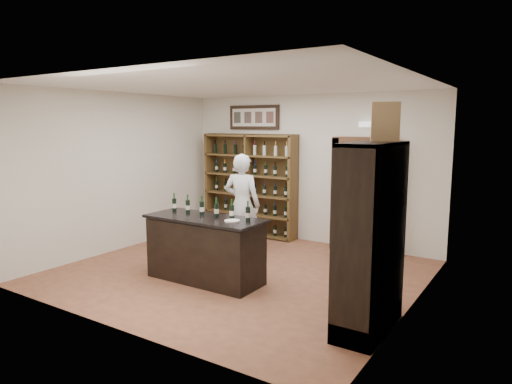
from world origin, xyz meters
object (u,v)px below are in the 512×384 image
at_px(wine_shelf, 251,185).
at_px(wine_crate, 385,122).
at_px(counter_bottle_0, 174,205).
at_px(side_cabinet, 372,268).
at_px(shopkeeper, 242,205).
at_px(tasting_counter, 205,249).

bearing_deg(wine_shelf, wine_crate, -37.42).
distance_m(counter_bottle_0, wine_crate, 3.68).
relative_size(wine_shelf, counter_bottle_0, 7.33).
bearing_deg(wine_shelf, side_cabinet, -40.21).
relative_size(side_cabinet, shopkeeper, 1.17).
xyz_separation_m(side_cabinet, wine_crate, (-0.01, 0.32, 1.67)).
xyz_separation_m(tasting_counter, wine_crate, (2.71, 0.02, 1.93)).
xyz_separation_m(shopkeeper, wine_crate, (3.04, -1.47, 1.49)).
bearing_deg(counter_bottle_0, side_cabinet, -6.82).
height_order(tasting_counter, side_cabinet, side_cabinet).
bearing_deg(wine_shelf, tasting_counter, -69.44).
distance_m(counter_bottle_0, side_cabinet, 3.49).
xyz_separation_m(counter_bottle_0, side_cabinet, (3.44, -0.41, -0.35)).
relative_size(counter_bottle_0, shopkeeper, 0.16).
bearing_deg(wine_shelf, counter_bottle_0, -82.33).
xyz_separation_m(counter_bottle_0, shopkeeper, (0.39, 1.37, -0.17)).
bearing_deg(wine_shelf, shopkeeper, -61.95).
distance_m(wine_shelf, side_cabinet, 5.02).
height_order(counter_bottle_0, side_cabinet, side_cabinet).
bearing_deg(side_cabinet, shopkeeper, 149.67).
height_order(counter_bottle_0, wine_crate, wine_crate).
bearing_deg(wine_crate, side_cabinet, -109.06).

